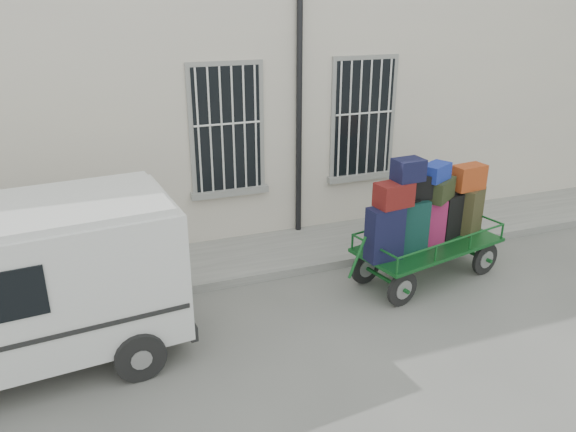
# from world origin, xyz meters

# --- Properties ---
(ground) EXTENTS (80.00, 80.00, 0.00)m
(ground) POSITION_xyz_m (0.00, 0.00, 0.00)
(ground) COLOR #60605B
(ground) RESTS_ON ground
(building) EXTENTS (24.00, 5.15, 6.00)m
(building) POSITION_xyz_m (0.00, 5.50, 3.00)
(building) COLOR beige
(building) RESTS_ON ground
(sidewalk) EXTENTS (24.00, 1.70, 0.15)m
(sidewalk) POSITION_xyz_m (0.00, 2.20, 0.07)
(sidewalk) COLOR slate
(sidewalk) RESTS_ON ground
(luggage_cart) EXTENTS (2.99, 1.64, 2.20)m
(luggage_cart) POSITION_xyz_m (2.25, 0.52, 1.10)
(luggage_cart) COLOR black
(luggage_cart) RESTS_ON ground
(van) EXTENTS (4.44, 2.29, 2.16)m
(van) POSITION_xyz_m (-3.96, 0.24, 1.23)
(van) COLOR silver
(van) RESTS_ON ground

